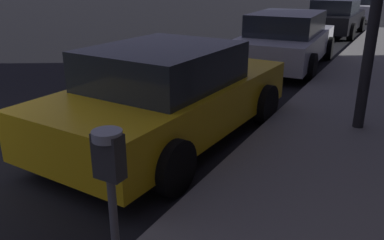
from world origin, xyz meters
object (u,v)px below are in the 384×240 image
at_px(car_yellow_cab, 169,94).
at_px(car_white, 357,7).
at_px(parking_meter, 110,177).
at_px(car_black, 335,17).
at_px(car_silver, 286,39).

relative_size(car_yellow_cab, car_white, 1.03).
height_order(parking_meter, car_black, parking_meter).
bearing_deg(car_black, parking_meter, -84.67).
distance_m(parking_meter, car_white, 22.03).
distance_m(parking_meter, car_silver, 9.01).
xyz_separation_m(car_yellow_cab, car_black, (0.00, 12.74, 0.01)).
relative_size(parking_meter, car_white, 0.31).
bearing_deg(car_yellow_cab, car_black, 89.99).
relative_size(car_black, car_white, 1.05).
xyz_separation_m(parking_meter, car_yellow_cab, (-1.47, 3.02, -0.44)).
xyz_separation_m(car_black, car_white, (0.00, 6.22, -0.01)).
height_order(parking_meter, car_yellow_cab, parking_meter).
xyz_separation_m(car_silver, car_black, (-0.00, 6.89, -0.00)).
height_order(car_yellow_cab, car_white, same).
bearing_deg(car_silver, parking_meter, -80.61).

